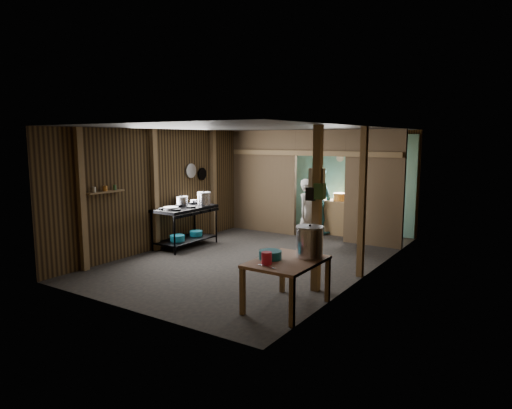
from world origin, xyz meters
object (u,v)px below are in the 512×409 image
Objects in this scene: stove_pot_large at (204,199)px; cook at (308,215)px; yellow_tub at (340,197)px; prep_table at (287,284)px; stock_pot at (310,242)px; pink_bucket at (267,258)px; gas_range at (185,227)px.

stove_pot_large is 2.39m from cook.
stove_pot_large reaches higher than yellow_tub.
yellow_tub is at bearing 104.82° from prep_table.
prep_table is at bearing -119.86° from stock_pot.
prep_table is 6.89× the size of pink_bucket.
cook is at bearing 27.22° from gas_range.
pink_bucket is 0.50× the size of yellow_tub.
gas_range is at bearing 151.68° from prep_table.
gas_range is 4.22m from prep_table.
cook reaches higher than stock_pot.
stock_pot is (0.19, 0.33, 0.57)m from prep_table.
gas_range is 4.79× the size of stove_pot_large.
stock_pot reaches higher than yellow_tub.
pink_bucket is 5.63m from yellow_tub.
cook is (0.07, -1.91, -0.17)m from yellow_tub.
cook is (-1.16, 3.57, -0.01)m from pink_bucket.
prep_table is at bearing -75.18° from yellow_tub.
yellow_tub is (2.18, 2.70, -0.09)m from stove_pot_large.
prep_table is 3.71× the size of stove_pot_large.
gas_range is 3.96m from yellow_tub.
cook reaches higher than yellow_tub.
prep_table is 0.76× the size of cook.
gas_range is 2.73m from cook.
yellow_tub reaches higher than gas_range.
cook is at bearing 116.98° from stock_pot.
stove_pot_large is at bearing 120.30° from cook.
stock_pot is 5.07m from yellow_tub.
stove_pot_large reaches higher than prep_table.
cook is at bearing 19.25° from stove_pot_large.
gas_range reaches higher than prep_table.
stock_pot is 3.27m from cook.
stove_pot_large is 0.67× the size of stock_pot.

